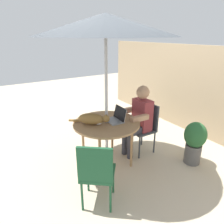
{
  "coord_description": "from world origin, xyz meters",
  "views": [
    {
      "loc": [
        2.57,
        -1.52,
        2.03
      ],
      "look_at": [
        0.0,
        0.1,
        0.89
      ],
      "focal_mm": 33.69,
      "sensor_mm": 36.0,
      "label": 1
    }
  ],
  "objects_px": {
    "patio_umbrella": "(106,25)",
    "chair_empty": "(97,171)",
    "patio_table": "(107,126)",
    "person_seated": "(139,117)",
    "laptop": "(117,117)",
    "chair_occupied": "(145,124)",
    "potted_plant_by_chair": "(142,113)",
    "potted_plant_near_fence": "(195,141)",
    "cat": "(93,119)"
  },
  "relations": [
    {
      "from": "patio_umbrella",
      "to": "laptop",
      "type": "xyz_separation_m",
      "value": [
        0.03,
        0.18,
        -1.33
      ]
    },
    {
      "from": "patio_table",
      "to": "potted_plant_near_fence",
      "type": "height_order",
      "value": "patio_table"
    },
    {
      "from": "patio_table",
      "to": "chair_occupied",
      "type": "bearing_deg",
      "value": 90.0
    },
    {
      "from": "chair_occupied",
      "to": "cat",
      "type": "distance_m",
      "value": 1.06
    },
    {
      "from": "potted_plant_near_fence",
      "to": "patio_table",
      "type": "bearing_deg",
      "value": -121.37
    },
    {
      "from": "patio_table",
      "to": "chair_empty",
      "type": "distance_m",
      "value": 0.95
    },
    {
      "from": "cat",
      "to": "laptop",
      "type": "bearing_deg",
      "value": 78.81
    },
    {
      "from": "cat",
      "to": "potted_plant_near_fence",
      "type": "distance_m",
      "value": 1.67
    },
    {
      "from": "patio_table",
      "to": "patio_umbrella",
      "type": "distance_m",
      "value": 1.45
    },
    {
      "from": "patio_umbrella",
      "to": "person_seated",
      "type": "distance_m",
      "value": 1.58
    },
    {
      "from": "potted_plant_near_fence",
      "to": "person_seated",
      "type": "bearing_deg",
      "value": -142.43
    },
    {
      "from": "patio_umbrella",
      "to": "laptop",
      "type": "height_order",
      "value": "patio_umbrella"
    },
    {
      "from": "patio_umbrella",
      "to": "person_seated",
      "type": "height_order",
      "value": "patio_umbrella"
    },
    {
      "from": "patio_table",
      "to": "cat",
      "type": "distance_m",
      "value": 0.26
    },
    {
      "from": "patio_table",
      "to": "person_seated",
      "type": "height_order",
      "value": "person_seated"
    },
    {
      "from": "patio_umbrella",
      "to": "chair_occupied",
      "type": "distance_m",
      "value": 1.8
    },
    {
      "from": "laptop",
      "to": "potted_plant_by_chair",
      "type": "bearing_deg",
      "value": 124.28
    },
    {
      "from": "chair_empty",
      "to": "laptop",
      "type": "height_order",
      "value": "laptop"
    },
    {
      "from": "patio_umbrella",
      "to": "cat",
      "type": "distance_m",
      "value": 1.33
    },
    {
      "from": "chair_occupied",
      "to": "cat",
      "type": "bearing_deg",
      "value": -92.69
    },
    {
      "from": "person_seated",
      "to": "potted_plant_near_fence",
      "type": "distance_m",
      "value": 0.97
    },
    {
      "from": "potted_plant_by_chair",
      "to": "patio_umbrella",
      "type": "bearing_deg",
      "value": -60.1
    },
    {
      "from": "chair_occupied",
      "to": "potted_plant_by_chair",
      "type": "bearing_deg",
      "value": 143.48
    },
    {
      "from": "patio_umbrella",
      "to": "potted_plant_near_fence",
      "type": "relative_size",
      "value": 3.16
    },
    {
      "from": "patio_umbrella",
      "to": "cat",
      "type": "xyz_separation_m",
      "value": [
        -0.05,
        -0.21,
        -1.31
      ]
    },
    {
      "from": "patio_umbrella",
      "to": "chair_occupied",
      "type": "relative_size",
      "value": 2.57
    },
    {
      "from": "chair_occupied",
      "to": "cat",
      "type": "relative_size",
      "value": 1.79
    },
    {
      "from": "patio_table",
      "to": "potted_plant_by_chair",
      "type": "relative_size",
      "value": 1.68
    },
    {
      "from": "laptop",
      "to": "cat",
      "type": "height_order",
      "value": "laptop"
    },
    {
      "from": "cat",
      "to": "potted_plant_by_chair",
      "type": "relative_size",
      "value": 0.81
    },
    {
      "from": "potted_plant_by_chair",
      "to": "chair_empty",
      "type": "bearing_deg",
      "value": -52.04
    },
    {
      "from": "chair_occupied",
      "to": "laptop",
      "type": "xyz_separation_m",
      "value": [
        0.03,
        -0.62,
        0.28
      ]
    },
    {
      "from": "patio_umbrella",
      "to": "chair_empty",
      "type": "bearing_deg",
      "value": -38.06
    },
    {
      "from": "chair_empty",
      "to": "cat",
      "type": "relative_size",
      "value": 1.79
    },
    {
      "from": "person_seated",
      "to": "potted_plant_near_fence",
      "type": "xyz_separation_m",
      "value": [
        0.74,
        0.57,
        -0.28
      ]
    },
    {
      "from": "patio_umbrella",
      "to": "chair_empty",
      "type": "xyz_separation_m",
      "value": [
        0.74,
        -0.58,
        -1.61
      ]
    },
    {
      "from": "cat",
      "to": "potted_plant_near_fence",
      "type": "xyz_separation_m",
      "value": [
        0.79,
        1.42,
        -0.41
      ]
    },
    {
      "from": "chair_empty",
      "to": "chair_occupied",
      "type": "bearing_deg",
      "value": 118.12
    },
    {
      "from": "cat",
      "to": "potted_plant_near_fence",
      "type": "bearing_deg",
      "value": 61.06
    },
    {
      "from": "chair_occupied",
      "to": "chair_empty",
      "type": "relative_size",
      "value": 1.0
    },
    {
      "from": "chair_occupied",
      "to": "person_seated",
      "type": "relative_size",
      "value": 0.72
    },
    {
      "from": "chair_occupied",
      "to": "person_seated",
      "type": "height_order",
      "value": "person_seated"
    },
    {
      "from": "chair_occupied",
      "to": "potted_plant_by_chair",
      "type": "relative_size",
      "value": 1.44
    },
    {
      "from": "chair_occupied",
      "to": "patio_umbrella",
      "type": "bearing_deg",
      "value": -90.0
    },
    {
      "from": "patio_umbrella",
      "to": "laptop",
      "type": "bearing_deg",
      "value": 80.67
    },
    {
      "from": "cat",
      "to": "potted_plant_near_fence",
      "type": "relative_size",
      "value": 0.69
    },
    {
      "from": "potted_plant_by_chair",
      "to": "potted_plant_near_fence",
      "type": "bearing_deg",
      "value": -6.78
    },
    {
      "from": "chair_empty",
      "to": "person_seated",
      "type": "relative_size",
      "value": 0.72
    },
    {
      "from": "cat",
      "to": "patio_table",
      "type": "bearing_deg",
      "value": 77.27
    },
    {
      "from": "potted_plant_near_fence",
      "to": "laptop",
      "type": "bearing_deg",
      "value": -124.42
    }
  ]
}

